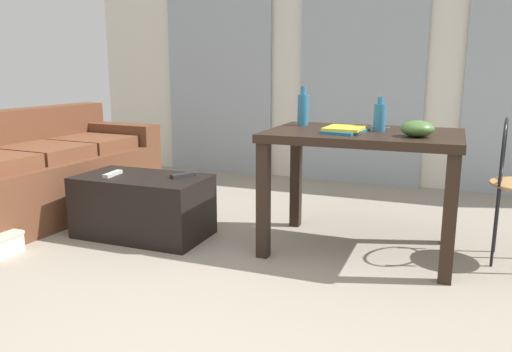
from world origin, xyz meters
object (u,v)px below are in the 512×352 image
coffee_table (143,206)px  craft_table (363,150)px  scissors (378,127)px  couch (37,174)px  bottle_far (380,117)px  bottle_near (303,109)px  tv_remote_on_table (416,130)px  book_stack (345,130)px  tv_remote_primary (113,174)px  tv_remote_secondary (183,175)px  bowl (417,129)px

coffee_table → craft_table: 1.50m
scissors → coffee_table: bearing=-161.5°
couch → bottle_far: size_ratio=9.68×
bottle_near → tv_remote_on_table: 0.73m
book_stack → tv_remote_primary: size_ratio=1.78×
scissors → book_stack: bearing=-113.5°
coffee_table → book_stack: bearing=7.1°
coffee_table → tv_remote_secondary: size_ratio=5.13×
book_stack → tv_remote_on_table: (0.38, 0.18, -0.00)m
bottle_near → bottle_far: (0.51, -0.13, -0.02)m
bottle_far → bowl: bottle_far is taller
tv_remote_primary → tv_remote_secondary: (0.46, 0.14, -0.00)m
bowl → tv_remote_on_table: 0.23m
craft_table → bottle_far: (0.08, 0.04, 0.20)m
tv_remote_secondary → bottle_near: bearing=56.3°
bottle_far → tv_remote_on_table: (0.21, 0.05, -0.07)m
bottle_near → tv_remote_primary: bearing=-157.3°
couch → bottle_near: bottle_near is taller
bowl → scissors: bowl is taller
coffee_table → bottle_near: (0.98, 0.43, 0.65)m
tv_remote_on_table → coffee_table: bearing=162.6°
couch → tv_remote_secondary: bearing=-1.8°
couch → book_stack: bearing=1.0°
tv_remote_primary → bottle_near: bearing=17.4°
craft_table → scissors: 0.27m
tv_remote_on_table → tv_remote_primary: bearing=163.1°
coffee_table → bottle_far: bottle_far is taller
couch → bottle_far: (2.52, 0.17, 0.51)m
coffee_table → tv_remote_primary: (-0.19, -0.06, 0.22)m
bottle_near → craft_table: bearing=-22.3°
bottle_far → scissors: bottle_far is taller
bottle_near → tv_remote_secondary: (-0.72, -0.35, -0.43)m
couch → craft_table: (2.44, 0.13, 0.31)m
craft_table → scissors: scissors is taller
bottle_far → scissors: bearing=100.6°
tv_remote_on_table → bottle_far: bearing=164.1°
craft_table → bowl: size_ratio=6.29×
tv_remote_primary → book_stack: bearing=3.1°
bottle_far → tv_remote_secondary: bottle_far is taller
couch → tv_remote_on_table: 2.77m
bottle_near → tv_remote_secondary: size_ratio=1.50×
book_stack → tv_remote_secondary: (-1.05, -0.08, -0.34)m
bottle_near → couch: bearing=-171.3°
craft_table → bottle_near: 0.52m
couch → craft_table: size_ratio=1.74×
bottle_far → book_stack: bottle_far is taller
tv_remote_primary → tv_remote_secondary: tv_remote_primary is taller
tv_remote_on_table → scissors: tv_remote_on_table is taller
couch → tv_remote_primary: size_ratio=10.71×
tv_remote_secondary → bottle_far: bearing=40.2°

